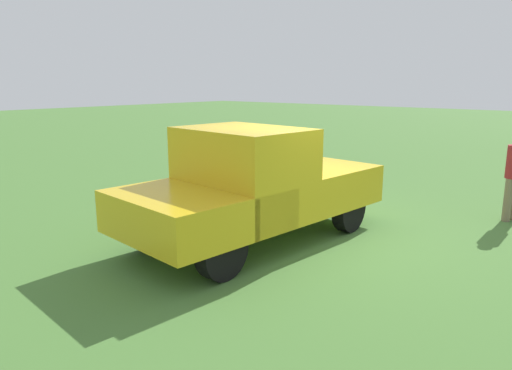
{
  "coord_description": "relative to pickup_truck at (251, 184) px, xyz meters",
  "views": [
    {
      "loc": [
        6.25,
        4.04,
        2.5
      ],
      "look_at": [
        0.65,
        -0.59,
        0.9
      ],
      "focal_mm": 33.02,
      "sensor_mm": 36.0,
      "label": 1
    }
  ],
  "objects": [
    {
      "name": "ground_plane",
      "position": [
        -0.77,
        0.6,
        -0.94
      ],
      "size": [
        80.0,
        80.0,
        0.0
      ],
      "primitive_type": "plane",
      "color": "#477533"
    },
    {
      "name": "pickup_truck",
      "position": [
        0.0,
        0.0,
        0.0
      ],
      "size": [
        4.6,
        2.34,
        1.82
      ],
      "rotation": [
        0.0,
        0.0,
        3.05
      ],
      "color": "black",
      "rests_on": "ground_plane"
    },
    {
      "name": "traffic_cone",
      "position": [
        -4.24,
        -1.8,
        -0.67
      ],
      "size": [
        0.32,
        0.32,
        0.55
      ],
      "primitive_type": "cone",
      "color": "orange",
      "rests_on": "ground_plane"
    }
  ]
}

